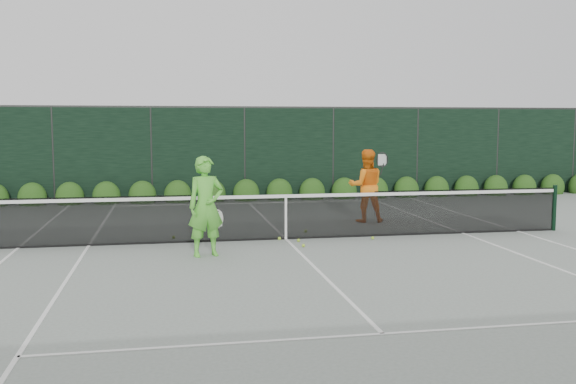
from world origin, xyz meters
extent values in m
plane|color=gray|center=(0.00, 0.00, 0.00)|extent=(80.00, 80.00, 0.00)
cylinder|color=black|center=(6.40, 0.00, 0.54)|extent=(0.10, 0.10, 1.07)
cube|color=black|center=(-4.20, 0.00, 0.51)|extent=(4.40, 0.01, 1.02)
cube|color=black|center=(0.00, 0.00, 0.48)|extent=(4.00, 0.01, 0.96)
cube|color=black|center=(4.20, 0.00, 0.51)|extent=(4.40, 0.01, 1.02)
cube|color=white|center=(0.00, 0.00, 0.94)|extent=(12.80, 0.03, 0.07)
cube|color=black|center=(0.00, 0.00, 0.02)|extent=(12.80, 0.02, 0.04)
cube|color=white|center=(0.00, 0.00, 0.46)|extent=(0.05, 0.03, 0.91)
imported|color=#5DCA3B|center=(-1.79, -1.43, 0.95)|extent=(0.78, 0.60, 1.89)
torus|color=beige|center=(-1.59, -1.33, 0.68)|extent=(0.28, 0.16, 0.30)
cylinder|color=black|center=(-1.59, -1.33, 0.44)|extent=(0.10, 0.03, 0.30)
imported|color=orange|center=(2.45, 2.07, 0.93)|extent=(0.98, 0.80, 1.85)
torus|color=black|center=(2.80, 1.87, 1.60)|extent=(0.30, 0.06, 0.30)
cylinder|color=black|center=(2.80, 1.87, 1.36)|extent=(0.10, 0.03, 0.30)
cube|color=white|center=(-5.49, 0.00, 0.01)|extent=(0.06, 23.77, 0.01)
cube|color=white|center=(5.49, 0.00, 0.01)|extent=(0.06, 23.77, 0.01)
cube|color=white|center=(-4.12, 0.00, 0.01)|extent=(0.06, 23.77, 0.01)
cube|color=white|center=(4.12, 0.00, 0.01)|extent=(0.06, 23.77, 0.01)
cube|color=white|center=(0.00, 11.88, 0.01)|extent=(11.03, 0.06, 0.01)
cube|color=white|center=(0.00, 6.40, 0.01)|extent=(8.23, 0.06, 0.01)
cube|color=white|center=(0.00, -6.40, 0.01)|extent=(8.23, 0.06, 0.01)
cube|color=white|center=(0.00, 0.00, 0.01)|extent=(0.06, 12.80, 0.01)
cube|color=black|center=(0.00, 7.50, 1.50)|extent=(32.00, 0.06, 3.00)
cube|color=#262826|center=(0.00, 7.50, 3.03)|extent=(32.00, 0.06, 0.06)
cylinder|color=#262826|center=(-6.00, 7.50, 1.50)|extent=(0.08, 0.08, 3.00)
cylinder|color=#262826|center=(-3.00, 7.50, 1.50)|extent=(0.08, 0.08, 3.00)
cylinder|color=#262826|center=(0.00, 7.50, 1.50)|extent=(0.08, 0.08, 3.00)
cylinder|color=#262826|center=(3.00, 7.50, 1.50)|extent=(0.08, 0.08, 3.00)
cylinder|color=#262826|center=(6.00, 7.50, 1.50)|extent=(0.08, 0.08, 3.00)
cylinder|color=#262826|center=(9.00, 7.50, 1.50)|extent=(0.08, 0.08, 3.00)
cylinder|color=#262826|center=(12.00, 7.50, 1.50)|extent=(0.08, 0.08, 3.00)
ellipsoid|color=#1B3C10|center=(-6.60, 7.15, 0.23)|extent=(0.86, 0.65, 0.94)
ellipsoid|color=#1B3C10|center=(-5.50, 7.15, 0.23)|extent=(0.86, 0.65, 0.94)
ellipsoid|color=#1B3C10|center=(-4.40, 7.15, 0.23)|extent=(0.86, 0.65, 0.94)
ellipsoid|color=#1B3C10|center=(-3.30, 7.15, 0.23)|extent=(0.86, 0.65, 0.94)
ellipsoid|color=#1B3C10|center=(-2.20, 7.15, 0.23)|extent=(0.86, 0.65, 0.94)
ellipsoid|color=#1B3C10|center=(-1.10, 7.15, 0.23)|extent=(0.86, 0.65, 0.94)
ellipsoid|color=#1B3C10|center=(0.00, 7.15, 0.23)|extent=(0.86, 0.65, 0.94)
ellipsoid|color=#1B3C10|center=(1.10, 7.15, 0.23)|extent=(0.86, 0.65, 0.94)
ellipsoid|color=#1B3C10|center=(2.20, 7.15, 0.23)|extent=(0.86, 0.65, 0.94)
ellipsoid|color=#1B3C10|center=(3.30, 7.15, 0.23)|extent=(0.86, 0.65, 0.94)
ellipsoid|color=#1B3C10|center=(4.40, 7.15, 0.23)|extent=(0.86, 0.65, 0.94)
ellipsoid|color=#1B3C10|center=(5.50, 7.15, 0.23)|extent=(0.86, 0.65, 0.94)
ellipsoid|color=#1B3C10|center=(6.60, 7.15, 0.23)|extent=(0.86, 0.65, 0.94)
ellipsoid|color=#1B3C10|center=(7.70, 7.15, 0.23)|extent=(0.86, 0.65, 0.94)
ellipsoid|color=#1B3C10|center=(8.80, 7.15, 0.23)|extent=(0.86, 0.65, 0.94)
ellipsoid|color=#1B3C10|center=(9.90, 7.15, 0.23)|extent=(0.86, 0.65, 0.94)
ellipsoid|color=#1B3C10|center=(11.00, 7.15, 0.23)|extent=(0.86, 0.65, 0.94)
sphere|color=#A8D930|center=(0.61, 0.78, 0.03)|extent=(0.07, 0.07, 0.07)
sphere|color=#A8D930|center=(-2.39, 0.53, 0.03)|extent=(0.07, 0.07, 0.07)
sphere|color=#A8D930|center=(-0.15, -0.05, 0.03)|extent=(0.07, 0.07, 0.07)
sphere|color=#A8D930|center=(0.19, -0.93, 0.03)|extent=(0.07, 0.07, 0.07)
sphere|color=#A8D930|center=(1.85, -0.37, 0.03)|extent=(0.07, 0.07, 0.07)
sphere|color=#A8D930|center=(0.21, -0.34, 0.03)|extent=(0.07, 0.07, 0.07)
camera|label=1|loc=(-2.47, -13.48, 2.51)|focal=40.00mm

